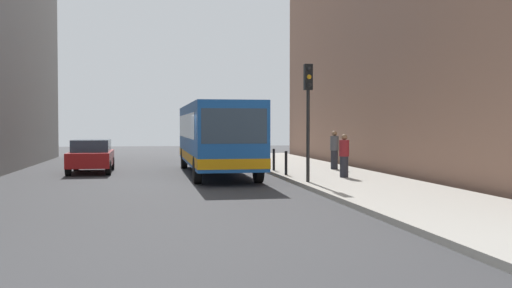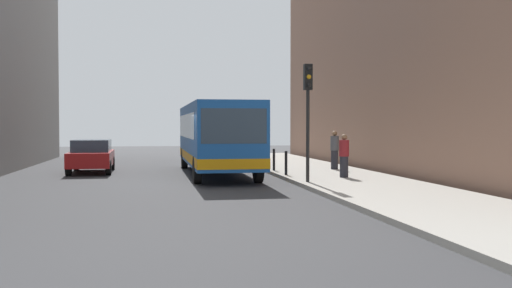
{
  "view_description": "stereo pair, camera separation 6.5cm",
  "coord_description": "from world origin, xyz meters",
  "px_view_note": "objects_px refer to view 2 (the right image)",
  "views": [
    {
      "loc": [
        -1.83,
        -21.58,
        2.11
      ],
      "look_at": [
        2.31,
        1.8,
        1.37
      ],
      "focal_mm": 41.54,
      "sensor_mm": 36.0,
      "label": 1
    },
    {
      "loc": [
        -1.77,
        -21.59,
        2.11
      ],
      "look_at": [
        2.31,
        1.8,
        1.37
      ],
      "focal_mm": 41.54,
      "sensor_mm": 36.0,
      "label": 2
    }
  ],
  "objects_px": {
    "bus": "(216,135)",
    "car_beside_bus": "(92,155)",
    "traffic_light": "(308,100)",
    "car_behind_bus": "(208,147)",
    "bollard_farthest": "(255,154)",
    "bollard_far": "(264,157)",
    "bollard_near": "(286,163)",
    "pedestrian_near_signal": "(344,156)",
    "pedestrian_mid_sidewalk": "(335,150)",
    "bollard_mid": "(274,160)"
  },
  "relations": [
    {
      "from": "car_beside_bus",
      "to": "bollard_farthest",
      "type": "bearing_deg",
      "value": -161.75
    },
    {
      "from": "car_behind_bus",
      "to": "pedestrian_near_signal",
      "type": "bearing_deg",
      "value": 103.28
    },
    {
      "from": "traffic_light",
      "to": "bus",
      "type": "bearing_deg",
      "value": 115.58
    },
    {
      "from": "car_behind_bus",
      "to": "pedestrian_mid_sidewalk",
      "type": "relative_size",
      "value": 2.56
    },
    {
      "from": "bus",
      "to": "car_behind_bus",
      "type": "bearing_deg",
      "value": -93.86
    },
    {
      "from": "bollard_mid",
      "to": "bus",
      "type": "bearing_deg",
      "value": 176.79
    },
    {
      "from": "bollard_far",
      "to": "pedestrian_mid_sidewalk",
      "type": "height_order",
      "value": "pedestrian_mid_sidewalk"
    },
    {
      "from": "bollard_farthest",
      "to": "pedestrian_mid_sidewalk",
      "type": "distance_m",
      "value": 5.37
    },
    {
      "from": "bollard_farthest",
      "to": "pedestrian_near_signal",
      "type": "height_order",
      "value": "pedestrian_near_signal"
    },
    {
      "from": "bollard_far",
      "to": "pedestrian_near_signal",
      "type": "xyz_separation_m",
      "value": [
        1.92,
        -6.25,
        0.34
      ]
    },
    {
      "from": "traffic_light",
      "to": "bollard_farthest",
      "type": "distance_m",
      "value": 10.45
    },
    {
      "from": "bollard_near",
      "to": "bollard_farthest",
      "type": "xyz_separation_m",
      "value": [
        0.0,
        7.19,
        0.0
      ]
    },
    {
      "from": "bollard_farthest",
      "to": "pedestrian_mid_sidewalk",
      "type": "xyz_separation_m",
      "value": [
        2.84,
        -4.55,
        0.39
      ]
    },
    {
      "from": "bollard_near",
      "to": "car_behind_bus",
      "type": "bearing_deg",
      "value": 97.64
    },
    {
      "from": "bollard_near",
      "to": "car_beside_bus",
      "type": "bearing_deg",
      "value": 150.81
    },
    {
      "from": "bollard_mid",
      "to": "pedestrian_near_signal",
      "type": "distance_m",
      "value": 4.32
    },
    {
      "from": "bus",
      "to": "car_beside_bus",
      "type": "height_order",
      "value": "bus"
    },
    {
      "from": "traffic_light",
      "to": "bollard_near",
      "type": "height_order",
      "value": "traffic_light"
    },
    {
      "from": "bollard_near",
      "to": "bollard_far",
      "type": "distance_m",
      "value": 4.79
    },
    {
      "from": "car_behind_bus",
      "to": "traffic_light",
      "type": "bearing_deg",
      "value": 96.03
    },
    {
      "from": "bollard_far",
      "to": "traffic_light",
      "type": "bearing_deg",
      "value": -89.26
    },
    {
      "from": "car_beside_bus",
      "to": "traffic_light",
      "type": "relative_size",
      "value": 1.08
    },
    {
      "from": "traffic_light",
      "to": "car_beside_bus",
      "type": "bearing_deg",
      "value": 137.31
    },
    {
      "from": "car_behind_bus",
      "to": "bollard_farthest",
      "type": "relative_size",
      "value": 4.65
    },
    {
      "from": "bollard_near",
      "to": "bollard_farthest",
      "type": "distance_m",
      "value": 7.19
    },
    {
      "from": "traffic_light",
      "to": "pedestrian_near_signal",
      "type": "height_order",
      "value": "traffic_light"
    },
    {
      "from": "bus",
      "to": "bollard_far",
      "type": "relative_size",
      "value": 11.62
    },
    {
      "from": "bus",
      "to": "car_behind_bus",
      "type": "xyz_separation_m",
      "value": [
        0.69,
        11.28,
        -0.94
      ]
    },
    {
      "from": "bus",
      "to": "bollard_farthest",
      "type": "distance_m",
      "value": 5.41
    },
    {
      "from": "bollard_far",
      "to": "bollard_mid",
      "type": "bearing_deg",
      "value": -90.0
    },
    {
      "from": "traffic_light",
      "to": "car_behind_bus",
      "type": "bearing_deg",
      "value": 96.63
    },
    {
      "from": "bus",
      "to": "pedestrian_near_signal",
      "type": "bearing_deg",
      "value": 137.77
    },
    {
      "from": "traffic_light",
      "to": "bollard_near",
      "type": "relative_size",
      "value": 4.32
    },
    {
      "from": "pedestrian_near_signal",
      "to": "bollard_farthest",
      "type": "bearing_deg",
      "value": -156.79
    },
    {
      "from": "car_beside_bus",
      "to": "bollard_far",
      "type": "relative_size",
      "value": 4.66
    },
    {
      "from": "car_beside_bus",
      "to": "car_behind_bus",
      "type": "distance_m",
      "value": 11.18
    },
    {
      "from": "bus",
      "to": "bollard_mid",
      "type": "relative_size",
      "value": 11.62
    },
    {
      "from": "bus",
      "to": "car_beside_bus",
      "type": "bearing_deg",
      "value": -19.73
    },
    {
      "from": "bollard_near",
      "to": "bollard_far",
      "type": "relative_size",
      "value": 1.0
    },
    {
      "from": "car_beside_bus",
      "to": "bollard_farthest",
      "type": "xyz_separation_m",
      "value": [
        7.94,
        2.75,
        -0.16
      ]
    },
    {
      "from": "bus",
      "to": "bollard_farthest",
      "type": "bearing_deg",
      "value": -119.03
    },
    {
      "from": "pedestrian_mid_sidewalk",
      "to": "traffic_light",
      "type": "bearing_deg",
      "value": -45.94
    },
    {
      "from": "bollard_far",
      "to": "pedestrian_mid_sidewalk",
      "type": "relative_size",
      "value": 0.55
    },
    {
      "from": "pedestrian_mid_sidewalk",
      "to": "car_beside_bus",
      "type": "bearing_deg",
      "value": -119.43
    },
    {
      "from": "bollard_mid",
      "to": "bollard_far",
      "type": "bearing_deg",
      "value": 90.0
    },
    {
      "from": "bollard_far",
      "to": "pedestrian_near_signal",
      "type": "bearing_deg",
      "value": -72.91
    },
    {
      "from": "car_beside_bus",
      "to": "bus",
      "type": "bearing_deg",
      "value": 159.77
    },
    {
      "from": "car_beside_bus",
      "to": "car_behind_bus",
      "type": "xyz_separation_m",
      "value": [
        6.09,
        9.38,
        0.0
      ]
    },
    {
      "from": "car_behind_bus",
      "to": "traffic_light",
      "type": "xyz_separation_m",
      "value": [
        1.95,
        -16.8,
        2.22
      ]
    },
    {
      "from": "bollard_mid",
      "to": "bollard_far",
      "type": "xyz_separation_m",
      "value": [
        0.0,
        2.4,
        0.0
      ]
    }
  ]
}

